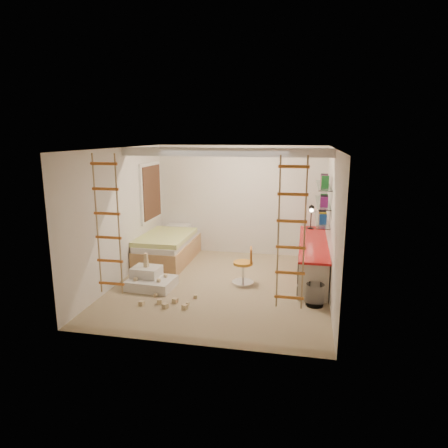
% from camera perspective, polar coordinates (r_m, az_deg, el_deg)
% --- Properties ---
extents(floor, '(4.50, 4.50, 0.00)m').
position_cam_1_polar(floor, '(7.77, -0.45, -8.78)').
color(floor, tan).
rests_on(floor, ground).
extents(ceiling_beam, '(4.00, 0.18, 0.16)m').
position_cam_1_polar(ceiling_beam, '(7.53, 0.00, 10.22)').
color(ceiling_beam, white).
rests_on(ceiling_beam, ceiling).
extents(window_frame, '(0.06, 1.15, 1.35)m').
position_cam_1_polar(window_frame, '(9.34, -10.47, 4.50)').
color(window_frame, white).
rests_on(window_frame, wall_left).
extents(window_blind, '(0.02, 1.00, 1.20)m').
position_cam_1_polar(window_blind, '(9.33, -10.24, 4.50)').
color(window_blind, '#4C2D1E').
rests_on(window_blind, window_frame).
extents(rope_ladder_left, '(0.41, 0.04, 2.13)m').
position_cam_1_polar(rope_ladder_left, '(6.18, -16.26, -0.23)').
color(rope_ladder_left, '#CB6B22').
rests_on(rope_ladder_left, ceiling).
extents(rope_ladder_right, '(0.41, 0.04, 2.13)m').
position_cam_1_polar(rope_ladder_right, '(5.49, 9.60, -1.48)').
color(rope_ladder_right, orange).
rests_on(rope_ladder_right, ceiling).
extents(waste_bin, '(0.30, 0.30, 0.38)m').
position_cam_1_polar(waste_bin, '(7.02, 12.86, -9.84)').
color(waste_bin, white).
rests_on(waste_bin, floor).
extents(desk, '(0.56, 2.80, 0.75)m').
position_cam_1_polar(desk, '(8.30, 12.52, -4.71)').
color(desk, red).
rests_on(desk, floor).
extents(shelves, '(0.25, 1.80, 0.71)m').
position_cam_1_polar(shelves, '(8.32, 13.91, 3.02)').
color(shelves, white).
rests_on(shelves, wall_right).
extents(bed, '(1.02, 2.00, 0.69)m').
position_cam_1_polar(bed, '(9.17, -7.95, -3.36)').
color(bed, '#AD7F51').
rests_on(bed, floor).
extents(task_lamp, '(0.14, 0.36, 0.57)m').
position_cam_1_polar(task_lamp, '(9.06, 12.37, 1.52)').
color(task_lamp, black).
rests_on(task_lamp, desk).
extents(swivel_chair, '(0.49, 0.49, 0.72)m').
position_cam_1_polar(swivel_chair, '(7.78, 2.88, -6.68)').
color(swivel_chair, orange).
rests_on(swivel_chair, floor).
extents(play_platform, '(0.88, 0.70, 0.37)m').
position_cam_1_polar(play_platform, '(7.77, -10.51, -7.85)').
color(play_platform, silver).
rests_on(play_platform, floor).
extents(toy_blocks, '(1.25, 1.01, 0.64)m').
position_cam_1_polar(toy_blocks, '(7.31, -9.00, -8.81)').
color(toy_blocks, '#CCB284').
rests_on(toy_blocks, floor).
extents(books, '(0.14, 0.58, 0.92)m').
position_cam_1_polar(books, '(8.30, 13.96, 4.00)').
color(books, '#194CA5').
rests_on(books, shelves).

